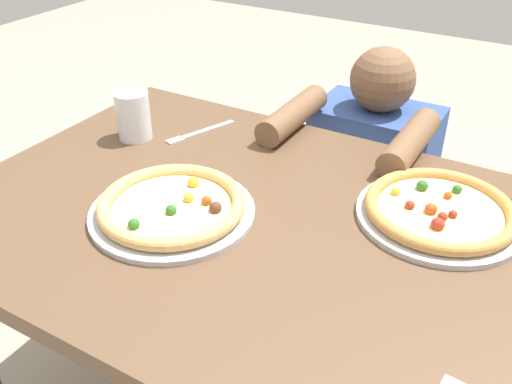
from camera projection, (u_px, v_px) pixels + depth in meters
The scene contains 6 objects.
dining_table at pixel (279, 265), 1.18m from camera, with size 1.37×0.87×0.75m.
pizza_near at pixel (172, 207), 1.14m from camera, with size 0.34×0.34×0.04m.
pizza_far at pixel (439, 211), 1.13m from camera, with size 0.33×0.33×0.04m.
water_cup_clear at pixel (133, 115), 1.42m from camera, with size 0.08×0.08×0.12m.
fork at pixel (198, 133), 1.46m from camera, with size 0.09×0.20×0.00m.
diner_seated at pixel (366, 204), 1.76m from camera, with size 0.38×0.51×0.93m.
Camera 1 is at (0.42, -0.82, 1.40)m, focal length 39.92 mm.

